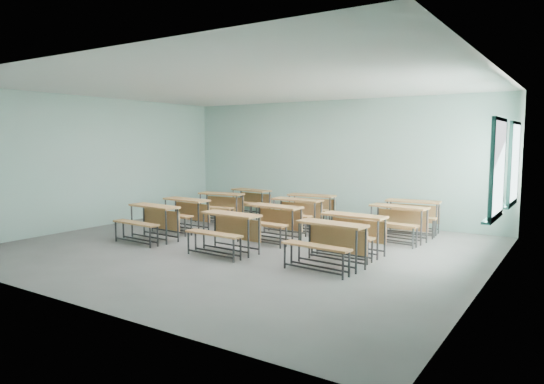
{
  "coord_description": "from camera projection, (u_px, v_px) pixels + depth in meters",
  "views": [
    {
      "loc": [
        5.68,
        -7.73,
        2.13
      ],
      "look_at": [
        -0.14,
        1.2,
        1.0
      ],
      "focal_mm": 32.0,
      "sensor_mm": 36.0,
      "label": 1
    }
  ],
  "objects": [
    {
      "name": "room",
      "position": [
        249.0,
        168.0,
        9.56
      ],
      "size": [
        9.04,
        8.04,
        3.24
      ],
      "color": "slate",
      "rests_on": "ground"
    },
    {
      "name": "desk_unit_r0c0",
      "position": [
        150.0,
        217.0,
        10.29
      ],
      "size": [
        1.26,
        0.89,
        0.76
      ],
      "rotation": [
        0.0,
        0.0,
        -0.06
      ],
      "color": "#A66F3C",
      "rests_on": "ground"
    },
    {
      "name": "desk_unit_r0c1",
      "position": [
        227.0,
        227.0,
        9.15
      ],
      "size": [
        1.25,
        0.87,
        0.76
      ],
      "rotation": [
        0.0,
        0.0,
        -0.04
      ],
      "color": "#A66F3C",
      "rests_on": "ground"
    },
    {
      "name": "desk_unit_r0c2",
      "position": [
        328.0,
        238.0,
        8.1
      ],
      "size": [
        1.28,
        0.92,
        0.76
      ],
      "rotation": [
        0.0,
        0.0,
        -0.09
      ],
      "color": "#A66F3C",
      "rests_on": "ground"
    },
    {
      "name": "desk_unit_r1c0",
      "position": [
        183.0,
        210.0,
        11.43
      ],
      "size": [
        1.26,
        0.88,
        0.76
      ],
      "rotation": [
        0.0,
        0.0,
        -0.06
      ],
      "color": "#A66F3C",
      "rests_on": "ground"
    },
    {
      "name": "desk_unit_r1c1",
      "position": [
        272.0,
        218.0,
        10.26
      ],
      "size": [
        1.26,
        0.89,
        0.76
      ],
      "rotation": [
        0.0,
        0.0,
        -0.07
      ],
      "color": "#A66F3C",
      "rests_on": "ground"
    },
    {
      "name": "desk_unit_r1c2",
      "position": [
        351.0,
        228.0,
        8.99
      ],
      "size": [
        1.25,
        0.87,
        0.76
      ],
      "rotation": [
        0.0,
        0.0,
        -0.05
      ],
      "color": "#A66F3C",
      "rests_on": "ground"
    },
    {
      "name": "desk_unit_r2c0",
      "position": [
        219.0,
        203.0,
        12.7
      ],
      "size": [
        1.31,
        0.96,
        0.76
      ],
      "rotation": [
        0.0,
        0.0,
        0.13
      ],
      "color": "#A66F3C",
      "rests_on": "ground"
    },
    {
      "name": "desk_unit_r2c1",
      "position": [
        295.0,
        210.0,
        11.42
      ],
      "size": [
        1.21,
        0.81,
        0.76
      ],
      "rotation": [
        0.0,
        0.0,
        0.0
      ],
      "color": "#A66F3C",
      "rests_on": "ground"
    },
    {
      "name": "desk_unit_r2c2",
      "position": [
        397.0,
        218.0,
        10.21
      ],
      "size": [
        1.28,
        0.91,
        0.76
      ],
      "rotation": [
        0.0,
        0.0,
        -0.08
      ],
      "color": "#A66F3C",
      "rests_on": "ground"
    },
    {
      "name": "desk_unit_r3c0",
      "position": [
        249.0,
        198.0,
        13.65
      ],
      "size": [
        1.31,
        0.96,
        0.76
      ],
      "rotation": [
        0.0,
        0.0,
        -0.13
      ],
      "color": "#A66F3C",
      "rests_on": "ground"
    },
    {
      "name": "desk_unit_r3c1",
      "position": [
        310.0,
        205.0,
        12.32
      ],
      "size": [
        1.29,
        0.93,
        0.76
      ],
      "rotation": [
        0.0,
        0.0,
        0.1
      ],
      "color": "#A66F3C",
      "rests_on": "ground"
    },
    {
      "name": "desk_unit_r3c2",
      "position": [
        412.0,
        212.0,
        11.12
      ],
      "size": [
        1.28,
        0.92,
        0.76
      ],
      "rotation": [
        0.0,
        0.0,
        0.09
      ],
      "color": "#A66F3C",
      "rests_on": "ground"
    }
  ]
}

